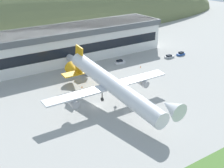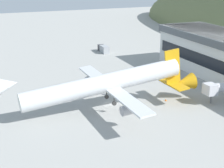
{
  "view_description": "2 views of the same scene",
  "coord_description": "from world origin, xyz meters",
  "px_view_note": "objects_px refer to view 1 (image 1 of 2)",
  "views": [
    {
      "loc": [
        -43.28,
        -70.2,
        41.62
      ],
      "look_at": [
        2.29,
        -4.46,
        8.09
      ],
      "focal_mm": 50.0,
      "sensor_mm": 36.0,
      "label": 1
    },
    {
      "loc": [
        85.54,
        -34.4,
        34.95
      ],
      "look_at": [
        0.01,
        0.45,
        5.5
      ],
      "focal_mm": 60.0,
      "sensor_mm": 36.0,
      "label": 2
    }
  ],
  "objects_px": {
    "cargo_airplane": "(111,85)",
    "service_car_1": "(169,57)",
    "service_car_2": "(181,54)",
    "traffic_cone_1": "(82,87)",
    "terminal_building": "(59,43)",
    "service_car_0": "(120,62)",
    "jetway_0": "(78,62)",
    "traffic_cone_0": "(141,67)"
  },
  "relations": [
    {
      "from": "terminal_building",
      "to": "service_car_0",
      "type": "relative_size",
      "value": 21.75
    },
    {
      "from": "service_car_1",
      "to": "traffic_cone_1",
      "type": "bearing_deg",
      "value": -172.09
    },
    {
      "from": "cargo_airplane",
      "to": "traffic_cone_0",
      "type": "relative_size",
      "value": 90.18
    },
    {
      "from": "terminal_building",
      "to": "jetway_0",
      "type": "relative_size",
      "value": 7.5
    },
    {
      "from": "jetway_0",
      "to": "traffic_cone_0",
      "type": "xyz_separation_m",
      "value": [
        22.85,
        -9.45,
        -3.71
      ]
    },
    {
      "from": "service_car_1",
      "to": "traffic_cone_1",
      "type": "relative_size",
      "value": 7.46
    },
    {
      "from": "service_car_2",
      "to": "service_car_0",
      "type": "bearing_deg",
      "value": 167.51
    },
    {
      "from": "traffic_cone_0",
      "to": "service_car_1",
      "type": "bearing_deg",
      "value": 7.34
    },
    {
      "from": "jetway_0",
      "to": "service_car_0",
      "type": "xyz_separation_m",
      "value": [
        18.91,
        -0.92,
        -3.35
      ]
    },
    {
      "from": "service_car_0",
      "to": "traffic_cone_0",
      "type": "height_order",
      "value": "service_car_0"
    },
    {
      "from": "service_car_1",
      "to": "traffic_cone_0",
      "type": "relative_size",
      "value": 7.46
    },
    {
      "from": "service_car_2",
      "to": "traffic_cone_0",
      "type": "relative_size",
      "value": 7.05
    },
    {
      "from": "jetway_0",
      "to": "service_car_1",
      "type": "bearing_deg",
      "value": -9.93
    },
    {
      "from": "traffic_cone_1",
      "to": "terminal_building",
      "type": "bearing_deg",
      "value": 78.23
    },
    {
      "from": "terminal_building",
      "to": "jetway_0",
      "type": "distance_m",
      "value": 16.3
    },
    {
      "from": "terminal_building",
      "to": "cargo_airplane",
      "type": "relative_size",
      "value": 1.82
    },
    {
      "from": "terminal_building",
      "to": "service_car_0",
      "type": "height_order",
      "value": "terminal_building"
    },
    {
      "from": "cargo_airplane",
      "to": "service_car_2",
      "type": "height_order",
      "value": "cargo_airplane"
    },
    {
      "from": "terminal_building",
      "to": "cargo_airplane",
      "type": "bearing_deg",
      "value": -97.32
    },
    {
      "from": "terminal_building",
      "to": "service_car_0",
      "type": "distance_m",
      "value": 26.25
    },
    {
      "from": "cargo_airplane",
      "to": "service_car_2",
      "type": "distance_m",
      "value": 58.92
    },
    {
      "from": "service_car_1",
      "to": "jetway_0",
      "type": "bearing_deg",
      "value": 170.07
    },
    {
      "from": "cargo_airplane",
      "to": "service_car_0",
      "type": "bearing_deg",
      "value": 50.23
    },
    {
      "from": "service_car_0",
      "to": "jetway_0",
      "type": "bearing_deg",
      "value": 177.22
    },
    {
      "from": "traffic_cone_1",
      "to": "service_car_2",
      "type": "bearing_deg",
      "value": 6.74
    },
    {
      "from": "cargo_airplane",
      "to": "traffic_cone_1",
      "type": "distance_m",
      "value": 18.39
    },
    {
      "from": "jetway_0",
      "to": "service_car_2",
      "type": "distance_m",
      "value": 48.35
    },
    {
      "from": "terminal_building",
      "to": "traffic_cone_1",
      "type": "xyz_separation_m",
      "value": [
        -6.15,
        -29.51,
        -7.48
      ]
    },
    {
      "from": "jetway_0",
      "to": "traffic_cone_0",
      "type": "distance_m",
      "value": 25.0
    },
    {
      "from": "terminal_building",
      "to": "jetway_0",
      "type": "bearing_deg",
      "value": -90.08
    },
    {
      "from": "traffic_cone_1",
      "to": "jetway_0",
      "type": "bearing_deg",
      "value": 65.83
    },
    {
      "from": "jetway_0",
      "to": "traffic_cone_1",
      "type": "xyz_separation_m",
      "value": [
        -6.13,
        -13.65,
        -3.71
      ]
    },
    {
      "from": "service_car_1",
      "to": "service_car_2",
      "type": "bearing_deg",
      "value": -1.27
    },
    {
      "from": "jetway_0",
      "to": "cargo_airplane",
      "type": "xyz_separation_m",
      "value": [
        -5.98,
        -30.82,
        2.86
      ]
    },
    {
      "from": "cargo_airplane",
      "to": "service_car_1",
      "type": "relative_size",
      "value": 12.09
    },
    {
      "from": "cargo_airplane",
      "to": "service_car_1",
      "type": "bearing_deg",
      "value": 26.87
    },
    {
      "from": "service_car_2",
      "to": "traffic_cone_1",
      "type": "height_order",
      "value": "service_car_2"
    },
    {
      "from": "service_car_0",
      "to": "service_car_2",
      "type": "distance_m",
      "value": 29.47
    },
    {
      "from": "traffic_cone_0",
      "to": "service_car_2",
      "type": "bearing_deg",
      "value": 4.96
    },
    {
      "from": "terminal_building",
      "to": "jetway_0",
      "type": "xyz_separation_m",
      "value": [
        -0.02,
        -15.85,
        -3.77
      ]
    },
    {
      "from": "service_car_1",
      "to": "terminal_building",
      "type": "bearing_deg",
      "value": 150.56
    },
    {
      "from": "traffic_cone_1",
      "to": "traffic_cone_0",
      "type": "bearing_deg",
      "value": 8.25
    }
  ]
}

